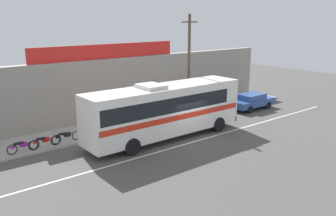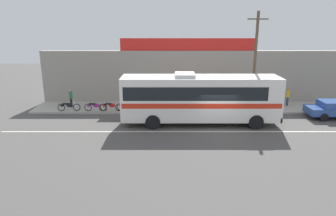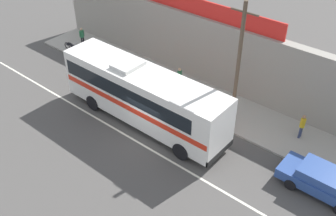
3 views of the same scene
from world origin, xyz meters
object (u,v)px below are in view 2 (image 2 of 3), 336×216
(intercity_bus, at_px, (199,97))
(pedestrian_far_left, at_px, (70,97))
(parked_car, at_px, (335,109))
(motorcycle_orange, at_px, (94,106))
(motorcycle_green, at_px, (110,106))
(pedestrian_far_right, at_px, (287,95))
(motorcycle_blue, at_px, (128,106))
(motorcycle_purple, at_px, (68,106))
(pedestrian_by_curb, at_px, (190,96))
(utility_pole, at_px, (254,61))

(intercity_bus, distance_m, pedestrian_far_left, 11.53)
(parked_car, xyz_separation_m, motorcycle_orange, (-19.21, 1.44, -0.17))
(parked_car, height_order, motorcycle_green, parked_car)
(pedestrian_far_right, bearing_deg, motorcycle_blue, -173.41)
(motorcycle_purple, xyz_separation_m, pedestrian_far_left, (-0.16, 1.27, 0.48))
(parked_car, height_order, motorcycle_purple, parked_car)
(motorcycle_green, distance_m, pedestrian_far_right, 15.42)
(pedestrian_by_curb, relative_size, pedestrian_far_right, 1.10)
(parked_car, bearing_deg, intercity_bus, -172.39)
(motorcycle_purple, distance_m, pedestrian_far_left, 1.37)
(intercity_bus, height_order, parked_car, intercity_bus)
(intercity_bus, xyz_separation_m, pedestrian_far_left, (-10.70, 4.19, -1.02))
(pedestrian_by_curb, xyz_separation_m, pedestrian_far_right, (8.61, 0.58, -0.10))
(intercity_bus, distance_m, pedestrian_far_right, 9.55)
(motorcycle_green, relative_size, pedestrian_far_left, 1.21)
(pedestrian_far_right, bearing_deg, utility_pole, -154.04)
(parked_car, height_order, pedestrian_far_left, pedestrian_far_left)
(parked_car, relative_size, motorcycle_blue, 2.25)
(motorcycle_purple, bearing_deg, motorcycle_blue, 0.98)
(utility_pole, xyz_separation_m, motorcycle_orange, (-13.00, 0.06, -3.70))
(intercity_bus, relative_size, motorcycle_green, 5.94)
(motorcycle_purple, bearing_deg, pedestrian_far_right, 5.13)
(motorcycle_orange, xyz_separation_m, pedestrian_far_right, (16.64, 1.71, 0.50))
(motorcycle_blue, bearing_deg, pedestrian_far_right, 6.59)
(parked_car, distance_m, motorcycle_purple, 21.46)
(parked_car, distance_m, utility_pole, 7.28)
(pedestrian_by_curb, bearing_deg, motorcycle_blue, -169.01)
(motorcycle_purple, height_order, pedestrian_by_curb, pedestrian_by_curb)
(utility_pole, height_order, pedestrian_far_right, utility_pole)
(pedestrian_far_left, relative_size, pedestrian_far_right, 0.99)
(motorcycle_green, height_order, pedestrian_by_curb, pedestrian_by_curb)
(utility_pole, bearing_deg, pedestrian_far_left, 174.96)
(motorcycle_blue, xyz_separation_m, pedestrian_far_left, (-5.10, 1.19, 0.48))
(motorcycle_orange, distance_m, pedestrian_by_curb, 8.13)
(intercity_bus, distance_m, motorcycle_blue, 6.53)
(motorcycle_blue, height_order, motorcycle_green, same)
(motorcycle_blue, height_order, pedestrian_far_left, pedestrian_far_left)
(utility_pole, bearing_deg, motorcycle_blue, 179.06)
(motorcycle_blue, relative_size, motorcycle_green, 1.02)
(motorcycle_purple, height_order, pedestrian_far_right, pedestrian_far_right)
(motorcycle_blue, distance_m, motorcycle_green, 1.42)
(motorcycle_blue, height_order, motorcycle_purple, same)
(utility_pole, bearing_deg, motorcycle_orange, 179.73)
(utility_pole, distance_m, motorcycle_green, 12.24)
(utility_pole, relative_size, pedestrian_far_left, 5.06)
(motorcycle_blue, bearing_deg, motorcycle_green, -176.32)
(intercity_bus, distance_m, parked_car, 11.05)
(parked_car, bearing_deg, pedestrian_far_right, 129.15)
(intercity_bus, xyz_separation_m, pedestrian_far_right, (8.30, 4.61, -1.00))
(pedestrian_by_curb, distance_m, pedestrian_far_left, 10.39)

